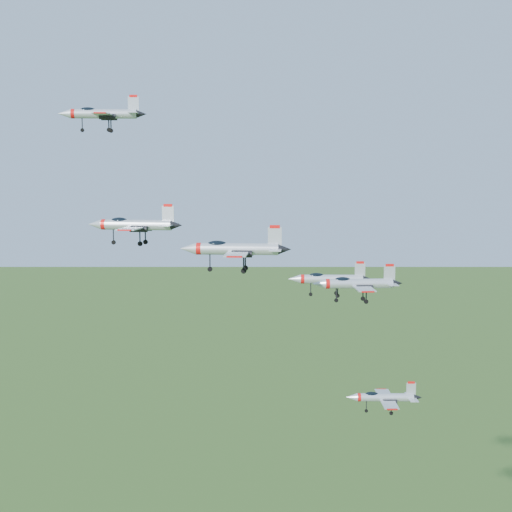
# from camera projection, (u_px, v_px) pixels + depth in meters

# --- Properties ---
(jet_lead) EXTENTS (13.70, 11.48, 3.67)m
(jet_lead) POSITION_uv_depth(u_px,v_px,m) (101.00, 114.00, 110.51)
(jet_lead) COLOR #B8BEC6
(jet_left_high) EXTENTS (13.86, 11.43, 3.71)m
(jet_left_high) POSITION_uv_depth(u_px,v_px,m) (133.00, 225.00, 100.36)
(jet_left_high) COLOR #B8BEC6
(jet_right_high) EXTENTS (13.06, 10.76, 3.49)m
(jet_right_high) POSITION_uv_depth(u_px,v_px,m) (234.00, 249.00, 82.68)
(jet_right_high) COLOR #B8BEC6
(jet_left_low) EXTENTS (12.40, 10.28, 3.31)m
(jet_left_low) POSITION_uv_depth(u_px,v_px,m) (329.00, 279.00, 104.35)
(jet_left_low) COLOR #B8BEC6
(jet_right_low) EXTENTS (11.55, 9.66, 3.09)m
(jet_right_low) POSITION_uv_depth(u_px,v_px,m) (356.00, 283.00, 89.48)
(jet_right_low) COLOR #B8BEC6
(jet_trail) EXTENTS (11.07, 9.19, 2.96)m
(jet_trail) POSITION_uv_depth(u_px,v_px,m) (383.00, 397.00, 102.99)
(jet_trail) COLOR #B8BEC6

